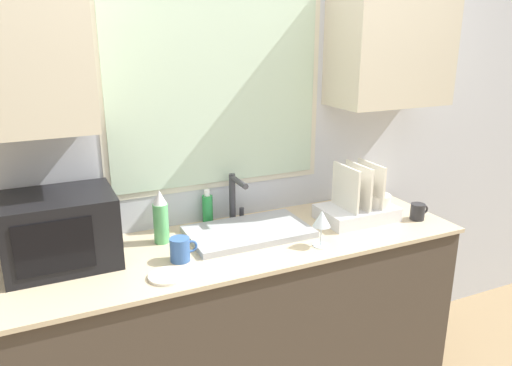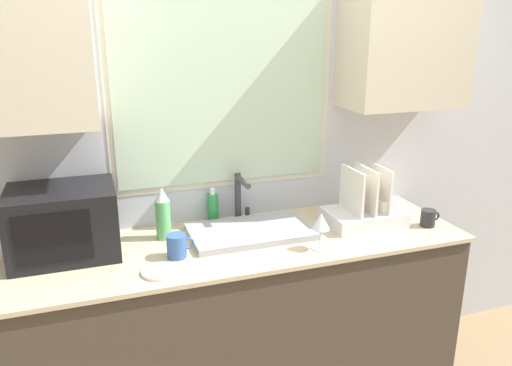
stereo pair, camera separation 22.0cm
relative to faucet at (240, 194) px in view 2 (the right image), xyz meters
name	(u,v)px [view 2 (the right image)]	position (x,y,z in m)	size (l,w,h in m)	color
countertop	(245,326)	(-0.05, -0.23, -0.61)	(2.07, 0.65, 0.92)	#42382D
wall_back	(225,125)	(-0.05, 0.08, 0.33)	(6.00, 0.38, 2.60)	silver
sink_basin	(250,231)	(0.00, -0.17, -0.13)	(0.57, 0.34, 0.03)	#9EA0A5
faucet	(240,194)	(0.00, 0.00, 0.00)	(0.08, 0.19, 0.25)	#333338
microwave	(63,222)	(-0.82, -0.12, 0.00)	(0.44, 0.34, 0.30)	black
dish_rack	(366,211)	(0.58, -0.23, -0.08)	(0.38, 0.25, 0.29)	silver
spray_bottle	(163,214)	(-0.40, -0.08, -0.03)	(0.07, 0.07, 0.25)	#59B266
soap_bottle	(213,207)	(-0.13, 0.04, -0.07)	(0.05, 0.05, 0.18)	#268C3F
mug_near_sink	(177,246)	(-0.37, -0.30, -0.10)	(0.12, 0.08, 0.10)	#335999
wine_glass	(321,222)	(0.24, -0.42, -0.02)	(0.08, 0.08, 0.17)	silver
mug_by_rack	(428,218)	(0.86, -0.35, -0.11)	(0.10, 0.07, 0.08)	#262628
small_plate	(161,271)	(-0.46, -0.42, -0.14)	(0.15, 0.15, 0.01)	silver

